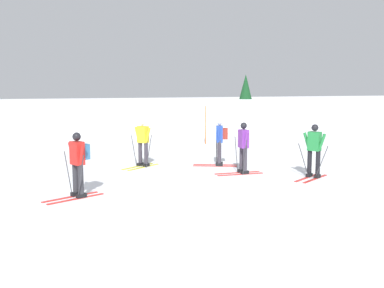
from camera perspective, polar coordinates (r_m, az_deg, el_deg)
name	(u,v)px	position (r m, az deg, el deg)	size (l,w,h in m)	color
ground_plane	(195,194)	(11.90, 0.38, -6.53)	(120.00, 120.00, 0.00)	white
far_snow_ridge	(87,114)	(31.22, -13.41, 3.76)	(80.00, 8.17, 1.98)	white
skier_red	(78,161)	(11.79, -14.50, -2.16)	(1.62, 0.97, 1.71)	red
skier_blue	(220,140)	(16.03, 3.64, 0.54)	(1.60, 1.03, 1.71)	red
skier_yellow	(143,141)	(15.96, -6.38, 0.34)	(1.54, 1.20, 1.71)	gold
skier_green	(314,149)	(14.39, 15.50, -0.66)	(1.58, 1.10, 1.71)	red
skier_purple	(243,146)	(14.64, 6.63, -0.30)	(1.62, 1.00, 1.71)	red
trail_marker_pole	(206,125)	(22.18, 1.77, 2.48)	(0.04, 0.04, 1.93)	#C65614
conifer_far_left	(246,97)	(32.15, 6.94, 6.03)	(1.67, 1.67, 3.77)	#513823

